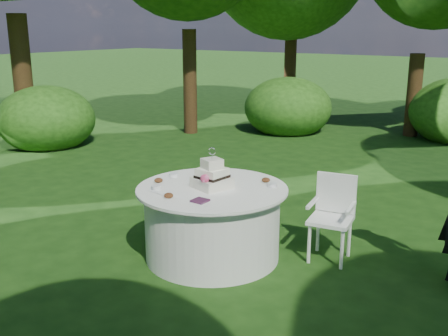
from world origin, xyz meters
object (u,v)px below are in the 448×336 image
at_px(cake, 212,177).
at_px(table, 212,222).
at_px(chair, 333,211).
at_px(napkins, 200,201).

bearing_deg(cake, table, 120.69).
distance_m(table, cake, 0.50).
xyz_separation_m(table, chair, (1.03, 0.72, 0.13)).
distance_m(napkins, chair, 1.45).
height_order(napkins, table, napkins).
bearing_deg(cake, chair, 35.48).
xyz_separation_m(cake, chair, (1.02, 0.73, -0.37)).
bearing_deg(napkins, table, 112.09).
xyz_separation_m(napkins, cake, (-0.17, 0.42, 0.10)).
height_order(cake, chair, cake).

